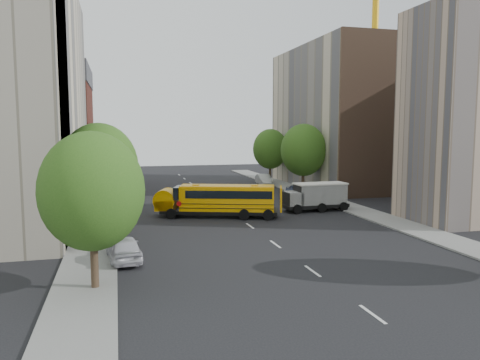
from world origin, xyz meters
name	(u,v)px	position (x,y,z in m)	size (l,w,h in m)	color
ground	(243,221)	(0.00, 0.00, 0.00)	(120.00, 120.00, 0.00)	black
sidewalk_left	(99,216)	(-11.50, 5.00, 0.06)	(3.00, 80.00, 0.12)	slate
sidewalk_right	(343,205)	(11.50, 5.00, 0.06)	(3.00, 80.00, 0.12)	slate
lane_markings	(218,203)	(0.00, 10.00, 0.01)	(0.15, 64.00, 0.01)	silver
building_left_cream	(12,98)	(-18.00, 6.00, 10.00)	(10.00, 26.00, 20.00)	beige
building_left_redbrick	(50,137)	(-18.00, 28.00, 6.50)	(10.00, 15.00, 13.00)	maroon
building_right_near	(474,116)	(18.00, -4.50, 8.50)	(10.00, 7.00, 17.00)	tan
building_right_far	(336,117)	(18.00, 20.00, 9.00)	(10.00, 22.00, 18.00)	beige
building_right_sidewall	(382,115)	(18.00, 9.00, 9.00)	(10.10, 0.30, 18.00)	brown
tower_crane	(389,15)	(30.25, 28.00, 24.48)	(28.50, 1.20, 35.75)	gold
street_tree_0	(92,191)	(-11.00, -14.00, 4.64)	(4.80, 4.80, 7.41)	#38281C
street_tree_1	(99,167)	(-11.00, -4.00, 4.95)	(5.12, 5.12, 7.90)	#38281C
street_tree_2	(105,155)	(-11.00, 14.00, 4.83)	(4.99, 4.99, 7.71)	#38281C
street_tree_4	(303,150)	(11.00, 14.00, 5.08)	(5.25, 5.25, 8.10)	#38281C
street_tree_5	(270,149)	(11.00, 26.00, 4.70)	(4.86, 4.86, 7.51)	#38281C
school_bus	(218,199)	(-1.59, 2.32, 1.56)	(10.07, 5.29, 2.79)	black
safari_truck	(316,196)	(7.72, 3.00, 1.36)	(6.08, 2.45, 2.56)	black
parked_car_0	(124,248)	(-9.60, -9.43, 0.73)	(1.73, 4.30, 1.46)	silver
parked_car_1	(120,194)	(-9.60, 13.26, 0.80)	(1.69, 4.84, 1.59)	silver
parked_car_2	(124,182)	(-9.06, 25.59, 0.73)	(2.42, 5.25, 1.46)	black
parked_car_4	(298,191)	(9.39, 11.44, 0.68)	(1.60, 3.98, 1.36)	#343D5B
parked_car_5	(264,180)	(9.11, 22.92, 0.73)	(1.55, 4.43, 1.46)	#A6A7A1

